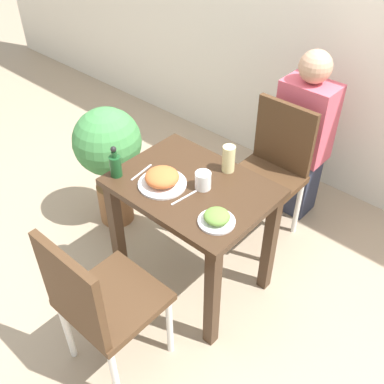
{
  "coord_description": "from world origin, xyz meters",
  "views": [
    {
      "loc": [
        1.2,
        -1.35,
        2.16
      ],
      "look_at": [
        0.0,
        0.0,
        0.68
      ],
      "focal_mm": 42.0,
      "sensor_mm": 36.0,
      "label": 1
    }
  ],
  "objects_px": {
    "food_plate": "(162,179)",
    "juice_glass": "(229,159)",
    "chair_far": "(271,167)",
    "side_plate": "(217,218)",
    "person_figure": "(302,138)",
    "sauce_bottle": "(115,165)",
    "chair_near": "(98,301)",
    "drink_cup": "(203,180)",
    "potted_plant_left": "(109,152)"
  },
  "relations": [
    {
      "from": "food_plate",
      "to": "juice_glass",
      "type": "xyz_separation_m",
      "value": [
        0.17,
        0.32,
        0.04
      ]
    },
    {
      "from": "chair_far",
      "to": "side_plate",
      "type": "bearing_deg",
      "value": -75.44
    },
    {
      "from": "juice_glass",
      "to": "person_figure",
      "type": "xyz_separation_m",
      "value": [
        0.02,
        0.77,
        -0.23
      ]
    },
    {
      "from": "side_plate",
      "to": "sauce_bottle",
      "type": "height_order",
      "value": "sauce_bottle"
    },
    {
      "from": "chair_near",
      "to": "person_figure",
      "type": "distance_m",
      "value": 1.69
    },
    {
      "from": "chair_near",
      "to": "juice_glass",
      "type": "xyz_separation_m",
      "value": [
        0.0,
        0.92,
        0.3
      ]
    },
    {
      "from": "drink_cup",
      "to": "chair_far",
      "type": "bearing_deg",
      "value": 89.5
    },
    {
      "from": "juice_glass",
      "to": "person_figure",
      "type": "height_order",
      "value": "person_figure"
    },
    {
      "from": "juice_glass",
      "to": "potted_plant_left",
      "type": "relative_size",
      "value": 0.17
    },
    {
      "from": "drink_cup",
      "to": "potted_plant_left",
      "type": "bearing_deg",
      "value": 176.9
    },
    {
      "from": "chair_far",
      "to": "person_figure",
      "type": "bearing_deg",
      "value": 86.49
    },
    {
      "from": "chair_near",
      "to": "side_plate",
      "type": "relative_size",
      "value": 5.13
    },
    {
      "from": "potted_plant_left",
      "to": "person_figure",
      "type": "height_order",
      "value": "person_figure"
    },
    {
      "from": "juice_glass",
      "to": "potted_plant_left",
      "type": "xyz_separation_m",
      "value": [
        -0.82,
        -0.16,
        -0.25
      ]
    },
    {
      "from": "chair_far",
      "to": "drink_cup",
      "type": "relative_size",
      "value": 9.86
    },
    {
      "from": "chair_far",
      "to": "potted_plant_left",
      "type": "relative_size",
      "value": 1.06
    },
    {
      "from": "side_plate",
      "to": "person_figure",
      "type": "distance_m",
      "value": 1.16
    },
    {
      "from": "juice_glass",
      "to": "food_plate",
      "type": "bearing_deg",
      "value": -118.39
    },
    {
      "from": "sauce_bottle",
      "to": "juice_glass",
      "type": "bearing_deg",
      "value": 45.99
    },
    {
      "from": "chair_far",
      "to": "juice_glass",
      "type": "xyz_separation_m",
      "value": [
        -0.0,
        -0.45,
        0.3
      ]
    },
    {
      "from": "chair_far",
      "to": "person_figure",
      "type": "relative_size",
      "value": 0.77
    },
    {
      "from": "juice_glass",
      "to": "sauce_bottle",
      "type": "distance_m",
      "value": 0.59
    },
    {
      "from": "chair_near",
      "to": "sauce_bottle",
      "type": "distance_m",
      "value": 0.7
    },
    {
      "from": "person_figure",
      "to": "chair_near",
      "type": "bearing_deg",
      "value": -90.86
    },
    {
      "from": "person_figure",
      "to": "sauce_bottle",
      "type": "bearing_deg",
      "value": -109.82
    },
    {
      "from": "food_plate",
      "to": "sauce_bottle",
      "type": "relative_size",
      "value": 1.4
    },
    {
      "from": "chair_far",
      "to": "person_figure",
      "type": "distance_m",
      "value": 0.33
    },
    {
      "from": "chair_far",
      "to": "potted_plant_left",
      "type": "bearing_deg",
      "value": -143.66
    },
    {
      "from": "food_plate",
      "to": "potted_plant_left",
      "type": "relative_size",
      "value": 0.29
    },
    {
      "from": "person_figure",
      "to": "potted_plant_left",
      "type": "bearing_deg",
      "value": -132.27
    },
    {
      "from": "chair_far",
      "to": "juice_glass",
      "type": "distance_m",
      "value": 0.54
    },
    {
      "from": "food_plate",
      "to": "person_figure",
      "type": "height_order",
      "value": "person_figure"
    },
    {
      "from": "sauce_bottle",
      "to": "potted_plant_left",
      "type": "distance_m",
      "value": 0.55
    },
    {
      "from": "chair_near",
      "to": "chair_far",
      "type": "height_order",
      "value": "same"
    },
    {
      "from": "sauce_bottle",
      "to": "side_plate",
      "type": "bearing_deg",
      "value": 6.26
    },
    {
      "from": "side_plate",
      "to": "juice_glass",
      "type": "height_order",
      "value": "juice_glass"
    },
    {
      "from": "food_plate",
      "to": "chair_far",
      "type": "bearing_deg",
      "value": 77.16
    },
    {
      "from": "juice_glass",
      "to": "potted_plant_left",
      "type": "distance_m",
      "value": 0.88
    },
    {
      "from": "drink_cup",
      "to": "juice_glass",
      "type": "xyz_separation_m",
      "value": [
        0.0,
        0.2,
        0.03
      ]
    },
    {
      "from": "drink_cup",
      "to": "sauce_bottle",
      "type": "xyz_separation_m",
      "value": [
        -0.41,
        -0.22,
        0.02
      ]
    },
    {
      "from": "chair_near",
      "to": "juice_glass",
      "type": "distance_m",
      "value": 0.96
    },
    {
      "from": "chair_far",
      "to": "sauce_bottle",
      "type": "xyz_separation_m",
      "value": [
        -0.41,
        -0.87,
        0.29
      ]
    },
    {
      "from": "sauce_bottle",
      "to": "person_figure",
      "type": "bearing_deg",
      "value": 70.18
    },
    {
      "from": "drink_cup",
      "to": "juice_glass",
      "type": "height_order",
      "value": "juice_glass"
    },
    {
      "from": "chair_far",
      "to": "potted_plant_left",
      "type": "xyz_separation_m",
      "value": [
        -0.83,
        -0.61,
        0.04
      ]
    },
    {
      "from": "side_plate",
      "to": "juice_glass",
      "type": "bearing_deg",
      "value": 120.77
    },
    {
      "from": "juice_glass",
      "to": "sauce_bottle",
      "type": "bearing_deg",
      "value": -134.01
    },
    {
      "from": "chair_far",
      "to": "potted_plant_left",
      "type": "distance_m",
      "value": 1.03
    },
    {
      "from": "chair_near",
      "to": "sauce_bottle",
      "type": "xyz_separation_m",
      "value": [
        -0.41,
        0.49,
        0.29
      ]
    },
    {
      "from": "chair_far",
      "to": "drink_cup",
      "type": "height_order",
      "value": "chair_far"
    }
  ]
}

